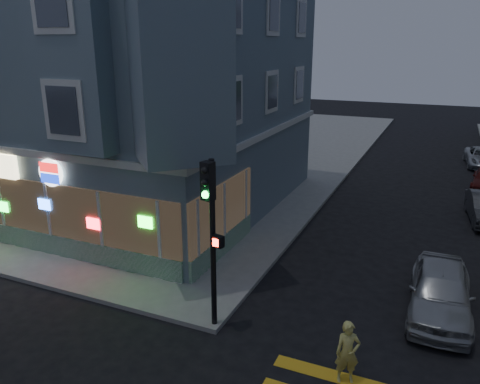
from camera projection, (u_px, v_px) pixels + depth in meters
The scene contains 6 objects.
ground at pixel (81, 349), 12.42m from camera, with size 120.00×120.00×0.00m, color black.
sidewalk_nw at pixel (150, 143), 37.65m from camera, with size 33.00×42.00×0.15m, color gray.
corner_building at pixel (131, 85), 22.55m from camera, with size 14.60×14.60×11.40m.
running_child at pixel (348, 352), 11.00m from camera, with size 0.58×0.38×1.59m, color #CEC969.
parked_car_a at pixel (441, 291), 13.82m from camera, with size 1.76×4.37×1.49m, color #A9ACB1.
traffic_signal at pixel (211, 218), 12.21m from camera, with size 0.59×0.54×4.80m.
Camera 1 is at (8.14, -7.97, 7.73)m, focal length 35.00 mm.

